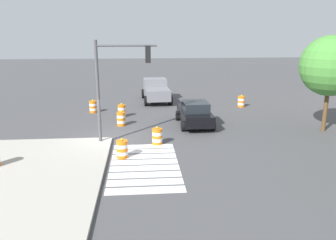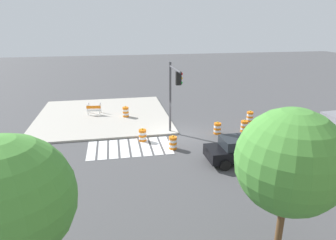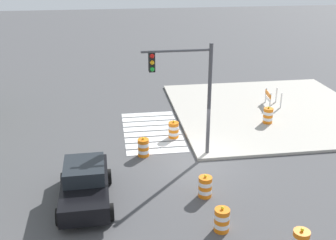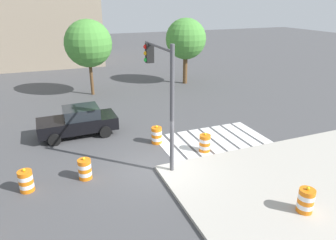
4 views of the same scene
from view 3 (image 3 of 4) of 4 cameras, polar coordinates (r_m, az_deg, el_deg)
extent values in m
plane|color=#474749|center=(20.15, 4.15, -5.77)|extent=(120.00, 120.00, 0.00)
cube|color=#ADA89E|center=(27.08, 13.90, 1.29)|extent=(12.00, 12.00, 0.15)
cube|color=silver|center=(21.07, -1.45, -4.37)|extent=(0.60, 3.20, 0.02)
cube|color=silver|center=(21.74, -1.69, -3.50)|extent=(0.60, 3.20, 0.02)
cube|color=silver|center=(22.42, -1.92, -2.68)|extent=(0.60, 3.20, 0.02)
cube|color=silver|center=(23.10, -2.14, -1.90)|extent=(0.60, 3.20, 0.02)
cube|color=silver|center=(23.78, -2.34, -1.18)|extent=(0.60, 3.20, 0.02)
cube|color=silver|center=(24.47, -2.53, -0.49)|extent=(0.60, 3.20, 0.02)
cube|color=silver|center=(25.16, -2.72, 0.16)|extent=(0.60, 3.20, 0.02)
cube|color=silver|center=(25.85, -2.89, 0.77)|extent=(0.60, 3.20, 0.02)
cube|color=black|center=(17.05, -11.38, -9.15)|extent=(4.33, 1.92, 0.70)
cube|color=#1E2328|center=(16.95, -11.53, -6.83)|extent=(1.93, 1.63, 0.60)
cylinder|color=black|center=(16.07, -7.92, -12.49)|extent=(0.66, 0.25, 0.66)
cylinder|color=black|center=(16.18, -14.82, -12.83)|extent=(0.66, 0.25, 0.66)
cylinder|color=black|center=(18.37, -8.23, -7.74)|extent=(0.66, 0.25, 0.66)
cylinder|color=black|center=(18.46, -14.19, -8.07)|extent=(0.66, 0.25, 0.66)
cylinder|color=orange|center=(17.47, 5.12, -10.20)|extent=(0.56, 0.56, 0.18)
cylinder|color=white|center=(17.38, 5.14, -9.70)|extent=(0.56, 0.56, 0.18)
cylinder|color=orange|center=(17.28, 5.16, -9.19)|extent=(0.56, 0.56, 0.18)
cylinder|color=white|center=(17.19, 5.19, -8.68)|extent=(0.56, 0.56, 0.18)
cylinder|color=orange|center=(17.10, 5.21, -8.16)|extent=(0.56, 0.56, 0.18)
sphere|color=yellow|center=(17.02, 5.22, -7.72)|extent=(0.12, 0.12, 0.12)
cylinder|color=orange|center=(15.65, 7.39, -14.63)|extent=(0.56, 0.56, 0.18)
cylinder|color=white|center=(15.54, 7.43, -14.10)|extent=(0.56, 0.56, 0.18)
cylinder|color=orange|center=(15.43, 7.46, -13.56)|extent=(0.56, 0.56, 0.18)
cylinder|color=white|center=(15.33, 7.49, -13.01)|extent=(0.56, 0.56, 0.18)
cylinder|color=orange|center=(15.23, 7.53, -12.46)|extent=(0.56, 0.56, 0.18)
sphere|color=yellow|center=(15.14, 7.56, -11.99)|extent=(0.12, 0.12, 0.12)
cylinder|color=white|center=(14.88, 17.95, -15.27)|extent=(0.56, 0.56, 0.18)
cylinder|color=orange|center=(14.78, 18.03, -14.71)|extent=(0.56, 0.56, 0.18)
sphere|color=yellow|center=(14.69, 18.10, -14.24)|extent=(0.12, 0.12, 0.12)
cylinder|color=orange|center=(22.59, 0.78, -2.24)|extent=(0.56, 0.56, 0.18)
cylinder|color=white|center=(22.51, 0.78, -1.82)|extent=(0.56, 0.56, 0.18)
cylinder|color=orange|center=(22.44, 0.78, -1.40)|extent=(0.56, 0.56, 0.18)
cylinder|color=white|center=(22.37, 0.78, -0.98)|extent=(0.56, 0.56, 0.18)
cylinder|color=orange|center=(22.30, 0.78, -0.56)|extent=(0.56, 0.56, 0.18)
sphere|color=yellow|center=(22.24, 0.79, -0.20)|extent=(0.12, 0.12, 0.12)
cylinder|color=orange|center=(20.66, -3.40, -4.73)|extent=(0.56, 0.56, 0.18)
cylinder|color=white|center=(20.58, -3.41, -4.28)|extent=(0.56, 0.56, 0.18)
cylinder|color=orange|center=(20.50, -3.42, -3.83)|extent=(0.56, 0.56, 0.18)
cylinder|color=white|center=(20.42, -3.43, -3.38)|extent=(0.56, 0.56, 0.18)
cylinder|color=orange|center=(20.34, -3.45, -2.92)|extent=(0.56, 0.56, 0.18)
sphere|color=yellow|center=(20.28, -3.46, -2.53)|extent=(0.12, 0.12, 0.12)
cylinder|color=orange|center=(24.86, 13.60, -0.17)|extent=(0.56, 0.56, 0.18)
cylinder|color=white|center=(24.79, 13.63, 0.21)|extent=(0.56, 0.56, 0.18)
cylinder|color=orange|center=(24.73, 13.67, 0.60)|extent=(0.56, 0.56, 0.18)
cylinder|color=white|center=(24.66, 13.71, 0.99)|extent=(0.56, 0.56, 0.18)
cylinder|color=orange|center=(24.60, 13.75, 1.38)|extent=(0.56, 0.56, 0.18)
sphere|color=yellow|center=(24.55, 13.78, 1.71)|extent=(0.12, 0.12, 0.12)
cube|color=silver|center=(27.16, 13.97, 2.63)|extent=(0.08, 0.08, 1.00)
cube|color=silver|center=(27.35, 15.38, 2.63)|extent=(0.08, 0.08, 1.00)
cube|color=silver|center=(28.16, 13.40, 3.38)|extent=(0.08, 0.08, 1.00)
cube|color=silver|center=(28.35, 14.77, 3.37)|extent=(0.08, 0.08, 1.00)
cube|color=orange|center=(27.58, 13.69, 3.50)|extent=(1.30, 0.19, 0.28)
cube|color=white|center=(27.67, 13.63, 2.92)|extent=(1.30, 0.19, 0.20)
cylinder|color=#4C4C51|center=(19.65, 5.72, 2.67)|extent=(0.18, 0.18, 5.50)
cylinder|color=#4C4C51|center=(18.65, 1.17, 9.55)|extent=(0.14, 3.20, 0.12)
cube|color=black|center=(18.59, -2.27, 8.08)|extent=(0.36, 0.28, 0.90)
sphere|color=red|center=(18.34, -2.22, 8.84)|extent=(0.20, 0.20, 0.20)
sphere|color=#F2A514|center=(18.41, -2.20, 7.94)|extent=(0.20, 0.20, 0.20)
sphere|color=green|center=(18.48, -2.19, 7.03)|extent=(0.20, 0.20, 0.20)
camera|label=1|loc=(36.40, -4.89, 16.81)|focal=36.17mm
camera|label=2|loc=(27.87, -47.09, 13.41)|focal=31.01mm
camera|label=4|loc=(20.72, 41.78, 10.63)|focal=32.96mm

